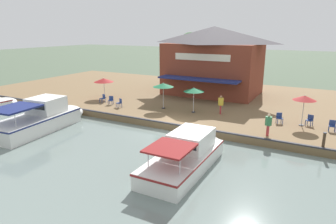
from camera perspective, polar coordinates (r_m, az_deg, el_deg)
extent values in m
plane|color=#4C5B47|center=(24.04, 0.34, -3.76)|extent=(220.00, 220.00, 0.00)
cube|color=brown|center=(33.69, 9.18, 2.18)|extent=(22.00, 56.00, 0.60)
cube|color=#2D2D33|center=(23.92, 0.46, -2.22)|extent=(0.20, 50.40, 0.10)
cube|color=brown|center=(35.61, 8.56, 8.16)|extent=(7.09, 10.29, 5.82)
pyramid|color=#4C474C|center=(35.35, 8.82, 14.34)|extent=(7.45, 10.80, 1.86)
cube|color=navy|center=(31.59, 5.73, 6.23)|extent=(1.80, 8.74, 0.16)
cube|color=silver|center=(32.11, 6.44, 10.33)|extent=(0.08, 6.17, 0.70)
cylinder|color=#B7B7B7|center=(33.80, -12.05, 4.36)|extent=(0.06, 0.06, 2.04)
cylinder|color=#2D2D33|center=(33.99, -11.96, 2.73)|extent=(0.36, 0.36, 0.06)
cone|color=maroon|center=(33.63, -12.14, 5.96)|extent=(2.15, 2.15, 0.41)
cone|color=white|center=(33.63, -12.14, 6.00)|extent=(1.33, 1.33, 0.33)
sphere|color=white|center=(33.60, -12.16, 6.31)|extent=(0.08, 0.08, 0.08)
cylinder|color=#B7B7B7|center=(28.45, -0.89, 2.96)|extent=(0.06, 0.06, 2.32)
cylinder|color=#2D2D33|center=(28.71, -0.88, 0.75)|extent=(0.36, 0.36, 0.06)
cone|color=#19663D|center=(28.23, -0.90, 5.16)|extent=(1.96, 1.96, 0.35)
cone|color=silver|center=(28.23, -0.90, 5.20)|extent=(1.22, 1.22, 0.28)
sphere|color=silver|center=(28.20, -0.90, 5.51)|extent=(0.08, 0.08, 0.08)
cylinder|color=#B7B7B7|center=(27.16, 4.89, 2.13)|extent=(0.06, 0.06, 2.16)
cylinder|color=#2D2D33|center=(27.42, 4.84, -0.01)|extent=(0.36, 0.36, 0.06)
cone|color=#19663D|center=(26.95, 4.94, 4.25)|extent=(1.84, 1.84, 0.34)
cone|color=silver|center=(26.94, 4.94, 4.29)|extent=(1.14, 1.14, 0.27)
sphere|color=silver|center=(26.91, 4.95, 4.61)|extent=(0.08, 0.08, 0.08)
cylinder|color=#B7B7B7|center=(25.55, 24.31, 0.09)|extent=(0.06, 0.06, 2.29)
cylinder|color=#2D2D33|center=(25.84, 24.04, -2.30)|extent=(0.36, 0.36, 0.06)
cone|color=maroon|center=(25.31, 24.58, 2.46)|extent=(1.75, 1.75, 0.37)
cone|color=white|center=(25.30, 24.58, 2.51)|extent=(1.08, 1.08, 0.29)
sphere|color=white|center=(25.27, 24.62, 2.87)|extent=(0.08, 0.08, 0.08)
cube|color=navy|center=(25.57, 21.01, -1.72)|extent=(0.05, 0.05, 0.42)
cube|color=navy|center=(25.45, 20.15, -1.72)|extent=(0.05, 0.05, 0.42)
cube|color=navy|center=(25.93, 20.75, -1.46)|extent=(0.05, 0.05, 0.42)
cube|color=navy|center=(25.81, 19.90, -1.46)|extent=(0.05, 0.05, 0.42)
cube|color=navy|center=(25.63, 20.50, -1.14)|extent=(0.58, 0.58, 0.05)
cube|color=navy|center=(25.75, 20.42, -0.53)|extent=(0.22, 0.42, 0.40)
cube|color=navy|center=(29.19, -9.50, 1.15)|extent=(0.05, 0.05, 0.42)
cube|color=navy|center=(29.54, -9.85, 1.31)|extent=(0.05, 0.05, 0.42)
cube|color=navy|center=(29.36, -8.80, 1.27)|extent=(0.05, 0.05, 0.42)
cube|color=navy|center=(29.71, -9.15, 1.42)|extent=(0.05, 0.05, 0.42)
cube|color=navy|center=(29.40, -9.34, 1.69)|extent=(0.59, 0.59, 0.05)
cube|color=navy|center=(29.43, -9.01, 2.17)|extent=(0.23, 0.41, 0.40)
cube|color=navy|center=(30.43, -10.62, 1.68)|extent=(0.05, 0.05, 0.42)
cube|color=navy|center=(30.56, -11.33, 1.70)|extent=(0.05, 0.05, 0.42)
cube|color=navy|center=(30.80, -10.39, 1.86)|extent=(0.05, 0.05, 0.42)
cube|color=navy|center=(30.92, -11.09, 1.88)|extent=(0.05, 0.05, 0.42)
cube|color=navy|center=(30.63, -10.88, 2.17)|extent=(0.57, 0.57, 0.05)
cube|color=navy|center=(30.76, -10.78, 2.66)|extent=(0.19, 0.43, 0.40)
cube|color=navy|center=(31.43, -12.50, 2.02)|extent=(0.05, 0.05, 0.42)
cube|color=navy|center=(31.77, -12.88, 2.13)|extent=(0.05, 0.05, 0.42)
cube|color=navy|center=(31.64, -11.89, 2.14)|extent=(0.05, 0.05, 0.42)
cube|color=navy|center=(31.97, -12.28, 2.25)|extent=(0.05, 0.05, 0.42)
cube|color=navy|center=(31.66, -12.41, 2.51)|extent=(0.55, 0.55, 0.05)
cube|color=navy|center=(31.71, -12.13, 2.97)|extent=(0.17, 0.43, 0.40)
cube|color=navy|center=(25.76, 25.51, -2.09)|extent=(0.05, 0.05, 0.42)
cube|color=navy|center=(25.89, 24.69, -1.91)|extent=(0.05, 0.05, 0.42)
cube|color=navy|center=(26.12, 25.83, -1.90)|extent=(0.05, 0.05, 0.42)
cube|color=navy|center=(26.26, 25.03, -1.72)|extent=(0.05, 0.05, 0.42)
cube|color=navy|center=(25.95, 25.32, -1.46)|extent=(0.55, 0.55, 0.05)
cube|color=navy|center=(26.07, 25.54, -0.89)|extent=(0.17, 0.43, 0.40)
cube|color=navy|center=(25.06, 29.21, -3.03)|extent=(0.04, 0.04, 0.42)
cube|color=navy|center=(25.03, 28.30, -2.93)|extent=(0.04, 0.04, 0.42)
cube|color=navy|center=(25.44, 29.17, -2.76)|extent=(0.04, 0.04, 0.42)
cube|color=navy|center=(25.41, 28.27, -2.66)|extent=(0.04, 0.04, 0.42)
cube|color=navy|center=(25.18, 28.80, -2.38)|extent=(0.46, 0.46, 0.05)
cube|color=navy|center=(25.31, 28.85, -1.77)|extent=(0.06, 0.44, 0.40)
cylinder|color=#B23338|center=(22.47, 18.38, -3.29)|extent=(0.13, 0.13, 0.79)
cylinder|color=#B23338|center=(22.33, 18.53, -3.42)|extent=(0.13, 0.13, 0.79)
cylinder|color=#337547|center=(22.19, 18.61, -1.63)|extent=(0.46, 0.46, 0.62)
sphere|color=#DBB28E|center=(22.08, 18.70, -0.59)|extent=(0.21, 0.21, 0.21)
cylinder|color=#B23338|center=(27.22, 9.98, 0.51)|extent=(0.13, 0.13, 0.81)
cylinder|color=#B23338|center=(27.06, 9.95, 0.43)|extent=(0.13, 0.13, 0.81)
cylinder|color=gold|center=(26.96, 10.04, 1.97)|extent=(0.48, 0.48, 0.64)
sphere|color=#9E7051|center=(26.87, 10.08, 2.87)|extent=(0.22, 0.22, 0.22)
ellipsoid|color=white|center=(35.44, -28.67, 1.58)|extent=(2.33, 2.67, 0.99)
cube|color=white|center=(17.40, 2.83, -9.54)|extent=(6.67, 2.63, 0.95)
ellipsoid|color=white|center=(20.23, 6.89, -5.97)|extent=(2.36, 2.47, 0.95)
cube|color=maroon|center=(17.24, 2.85, -8.35)|extent=(6.75, 2.67, 0.10)
cube|color=white|center=(18.01, 4.48, -5.23)|extent=(2.79, 2.09, 1.06)
cube|color=black|center=(16.79, 2.60, -6.27)|extent=(0.07, 1.81, 0.37)
cube|color=maroon|center=(15.53, 0.41, -6.85)|extent=(2.37, 2.21, 0.10)
cylinder|color=silver|center=(14.78, 2.28, -10.14)|extent=(0.05, 0.05, 0.98)
cylinder|color=silver|center=(15.58, -3.80, -8.77)|extent=(0.05, 0.05, 0.98)
cube|color=white|center=(26.03, -23.86, -2.02)|extent=(7.49, 3.63, 1.21)
ellipsoid|color=white|center=(28.50, -18.63, -0.07)|extent=(2.81, 3.05, 1.21)
cube|color=navy|center=(25.89, -23.99, -0.91)|extent=(7.58, 3.68, 0.10)
cube|color=white|center=(26.57, -22.17, 1.26)|extent=(2.65, 2.60, 1.26)
cube|color=black|center=(25.73, -24.07, 0.99)|extent=(0.25, 2.08, 0.44)
cube|color=navy|center=(24.54, -27.14, 0.67)|extent=(3.35, 2.81, 0.13)
cylinder|color=silver|center=(23.31, -27.06, -1.40)|extent=(0.05, 0.05, 1.08)
cylinder|color=#473323|center=(21.50, 27.56, -4.83)|extent=(0.18, 0.18, 1.00)
cylinder|color=#2D2D33|center=(21.34, 27.73, -3.52)|extent=(0.22, 0.22, 0.04)
cylinder|color=brown|center=(41.74, 4.37, 7.76)|extent=(0.42, 0.42, 3.55)
sphere|color=#2D6028|center=(41.44, 4.46, 12.23)|extent=(3.94, 3.94, 3.94)
sphere|color=#2D6028|center=(40.99, 3.22, 11.66)|extent=(2.76, 2.76, 2.76)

